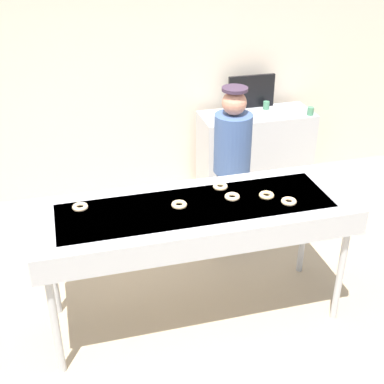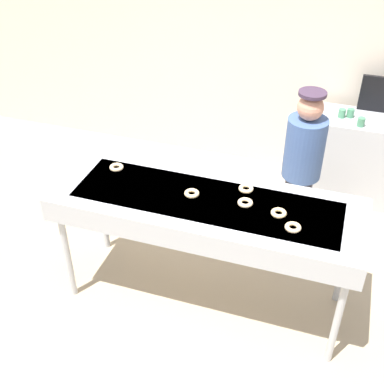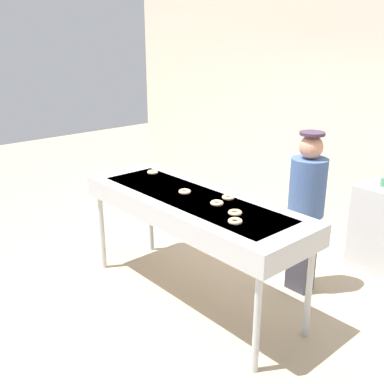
{
  "view_description": "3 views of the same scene",
  "coord_description": "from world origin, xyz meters",
  "px_view_note": "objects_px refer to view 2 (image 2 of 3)",
  "views": [
    {
      "loc": [
        -0.9,
        -3.28,
        3.06
      ],
      "look_at": [
        -0.0,
        0.09,
        1.14
      ],
      "focal_mm": 48.84,
      "sensor_mm": 36.0,
      "label": 1
    },
    {
      "loc": [
        0.88,
        -3.0,
        3.37
      ],
      "look_at": [
        -0.13,
        0.05,
        1.08
      ],
      "focal_mm": 47.0,
      "sensor_mm": 36.0,
      "label": 2
    },
    {
      "loc": [
        2.96,
        -2.62,
        2.5
      ],
      "look_at": [
        0.05,
        -0.05,
        1.15
      ],
      "focal_mm": 42.24,
      "sensor_mm": 36.0,
      "label": 3
    }
  ],
  "objects_px": {
    "plain_donut_0": "(245,203)",
    "plain_donut_1": "(116,167)",
    "paper_cup_1": "(361,122)",
    "paper_cup_3": "(342,113)",
    "plain_donut_5": "(246,189)",
    "plain_donut_3": "(192,193)",
    "fryer_conveyor": "(206,210)",
    "prep_counter": "(373,161)",
    "plain_donut_4": "(293,227)",
    "plain_donut_2": "(279,213)",
    "worker_baker": "(302,164)",
    "paper_cup_0": "(350,113)"
  },
  "relations": [
    {
      "from": "worker_baker",
      "to": "paper_cup_1",
      "type": "distance_m",
      "value": 1.01
    },
    {
      "from": "fryer_conveyor",
      "to": "plain_donut_5",
      "type": "height_order",
      "value": "plain_donut_5"
    },
    {
      "from": "paper_cup_1",
      "to": "plain_donut_4",
      "type": "bearing_deg",
      "value": -100.78
    },
    {
      "from": "plain_donut_3",
      "to": "paper_cup_0",
      "type": "height_order",
      "value": "plain_donut_3"
    },
    {
      "from": "plain_donut_1",
      "to": "prep_counter",
      "type": "height_order",
      "value": "plain_donut_1"
    },
    {
      "from": "paper_cup_3",
      "to": "plain_donut_5",
      "type": "bearing_deg",
      "value": -108.97
    },
    {
      "from": "worker_baker",
      "to": "paper_cup_0",
      "type": "distance_m",
      "value": 1.13
    },
    {
      "from": "plain_donut_3",
      "to": "paper_cup_1",
      "type": "distance_m",
      "value": 2.19
    },
    {
      "from": "prep_counter",
      "to": "paper_cup_1",
      "type": "height_order",
      "value": "paper_cup_1"
    },
    {
      "from": "plain_donut_5",
      "to": "plain_donut_3",
      "type": "bearing_deg",
      "value": -153.02
    },
    {
      "from": "plain_donut_4",
      "to": "worker_baker",
      "type": "height_order",
      "value": "worker_baker"
    },
    {
      "from": "paper_cup_1",
      "to": "prep_counter",
      "type": "bearing_deg",
      "value": 39.73
    },
    {
      "from": "plain_donut_0",
      "to": "plain_donut_4",
      "type": "relative_size",
      "value": 1.0
    },
    {
      "from": "plain_donut_1",
      "to": "plain_donut_4",
      "type": "distance_m",
      "value": 1.57
    },
    {
      "from": "worker_baker",
      "to": "prep_counter",
      "type": "distance_m",
      "value": 1.36
    },
    {
      "from": "plain_donut_5",
      "to": "paper_cup_3",
      "type": "bearing_deg",
      "value": 71.03
    },
    {
      "from": "fryer_conveyor",
      "to": "plain_donut_0",
      "type": "relative_size",
      "value": 20.72
    },
    {
      "from": "plain_donut_0",
      "to": "plain_donut_1",
      "type": "height_order",
      "value": "same"
    },
    {
      "from": "plain_donut_5",
      "to": "paper_cup_0",
      "type": "distance_m",
      "value": 1.94
    },
    {
      "from": "plain_donut_0",
      "to": "prep_counter",
      "type": "bearing_deg",
      "value": 63.65
    },
    {
      "from": "plain_donut_1",
      "to": "paper_cup_0",
      "type": "bearing_deg",
      "value": 45.66
    },
    {
      "from": "plain_donut_2",
      "to": "worker_baker",
      "type": "height_order",
      "value": "worker_baker"
    },
    {
      "from": "plain_donut_4",
      "to": "paper_cup_0",
      "type": "height_order",
      "value": "plain_donut_4"
    },
    {
      "from": "plain_donut_5",
      "to": "paper_cup_3",
      "type": "distance_m",
      "value": 1.88
    },
    {
      "from": "plain_donut_5",
      "to": "worker_baker",
      "type": "bearing_deg",
      "value": 64.2
    },
    {
      "from": "plain_donut_1",
      "to": "paper_cup_3",
      "type": "xyz_separation_m",
      "value": [
        1.72,
        1.81,
        -0.09
      ]
    },
    {
      "from": "plain_donut_1",
      "to": "paper_cup_3",
      "type": "height_order",
      "value": "plain_donut_1"
    },
    {
      "from": "plain_donut_4",
      "to": "prep_counter",
      "type": "relative_size",
      "value": 0.09
    },
    {
      "from": "prep_counter",
      "to": "paper_cup_1",
      "type": "relative_size",
      "value": 14.17
    },
    {
      "from": "prep_counter",
      "to": "paper_cup_3",
      "type": "bearing_deg",
      "value": -174.24
    },
    {
      "from": "plain_donut_2",
      "to": "paper_cup_1",
      "type": "xyz_separation_m",
      "value": [
        0.51,
        1.87,
        -0.09
      ]
    },
    {
      "from": "paper_cup_1",
      "to": "paper_cup_3",
      "type": "height_order",
      "value": "same"
    },
    {
      "from": "plain_donut_2",
      "to": "plain_donut_5",
      "type": "relative_size",
      "value": 1.0
    },
    {
      "from": "plain_donut_4",
      "to": "plain_donut_2",
      "type": "bearing_deg",
      "value": 133.62
    },
    {
      "from": "plain_donut_5",
      "to": "paper_cup_3",
      "type": "xyz_separation_m",
      "value": [
        0.61,
        1.77,
        -0.09
      ]
    },
    {
      "from": "plain_donut_2",
      "to": "paper_cup_3",
      "type": "distance_m",
      "value": 2.03
    },
    {
      "from": "plain_donut_1",
      "to": "paper_cup_0",
      "type": "height_order",
      "value": "plain_donut_1"
    },
    {
      "from": "worker_baker",
      "to": "paper_cup_0",
      "type": "relative_size",
      "value": 17.84
    },
    {
      "from": "prep_counter",
      "to": "paper_cup_1",
      "type": "bearing_deg",
      "value": -140.27
    },
    {
      "from": "paper_cup_1",
      "to": "plain_donut_0",
      "type": "bearing_deg",
      "value": -113.01
    },
    {
      "from": "prep_counter",
      "to": "paper_cup_3",
      "type": "relative_size",
      "value": 14.17
    },
    {
      "from": "plain_donut_1",
      "to": "paper_cup_0",
      "type": "xyz_separation_m",
      "value": [
        1.8,
        1.85,
        -0.09
      ]
    },
    {
      "from": "plain_donut_1",
      "to": "worker_baker",
      "type": "height_order",
      "value": "worker_baker"
    },
    {
      "from": "plain_donut_0",
      "to": "fryer_conveyor",
      "type": "bearing_deg",
      "value": -174.18
    },
    {
      "from": "fryer_conveyor",
      "to": "plain_donut_2",
      "type": "bearing_deg",
      "value": -1.57
    },
    {
      "from": "paper_cup_3",
      "to": "plain_donut_2",
      "type": "bearing_deg",
      "value": -98.71
    },
    {
      "from": "plain_donut_0",
      "to": "plain_donut_1",
      "type": "distance_m",
      "value": 1.16
    },
    {
      "from": "fryer_conveyor",
      "to": "prep_counter",
      "type": "height_order",
      "value": "fryer_conveyor"
    },
    {
      "from": "plain_donut_4",
      "to": "paper_cup_0",
      "type": "distance_m",
      "value": 2.19
    },
    {
      "from": "prep_counter",
      "to": "plain_donut_4",
      "type": "bearing_deg",
      "value": -105.36
    }
  ]
}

